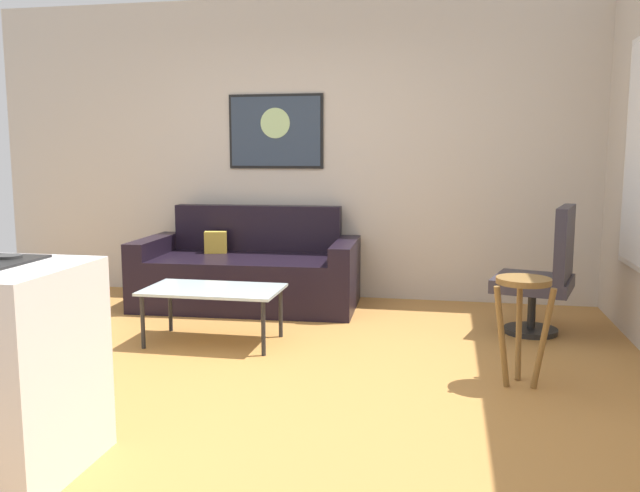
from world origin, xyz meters
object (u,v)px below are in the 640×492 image
object	(u,v)px
armchair	(545,273)
coffee_table	(213,293)
bar_stool	(523,303)
couch	(249,273)
wall_painting	(276,131)

from	to	relation	value
armchair	coffee_table	bearing A→B (deg)	-164.00
bar_stool	couch	bearing A→B (deg)	142.22
wall_painting	couch	bearing A→B (deg)	-104.61
couch	wall_painting	bearing A→B (deg)	75.39
couch	wall_painting	size ratio (longest dim) A/B	2.16
coffee_table	couch	bearing A→B (deg)	94.85
couch	bar_stool	xyz separation A→B (m)	(2.19, -1.70, 0.21)
coffee_table	armchair	size ratio (longest dim) A/B	0.99
couch	coffee_table	size ratio (longest dim) A/B	2.02
couch	bar_stool	size ratio (longest dim) A/B	3.04
armchair	bar_stool	world-z (taller)	armchair
coffee_table	armchair	world-z (taller)	armchair
couch	armchair	size ratio (longest dim) A/B	2.01
couch	bar_stool	bearing A→B (deg)	-37.78
coffee_table	bar_stool	size ratio (longest dim) A/B	1.51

